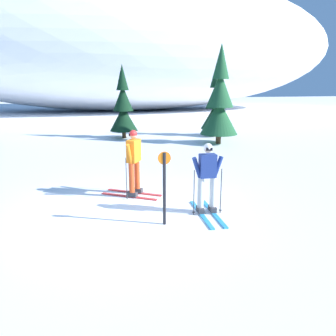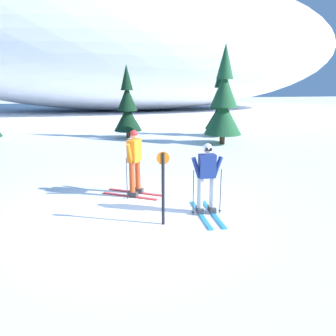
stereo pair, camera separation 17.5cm
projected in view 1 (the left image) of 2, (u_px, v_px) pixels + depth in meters
ground_plane at (129, 212)px, 8.01m from camera, size 120.00×120.00×0.00m
skier_orange_jacket at (134, 161)px, 8.95m from camera, size 1.64×1.26×1.83m
skier_navy_jacket at (207, 178)px, 7.74m from camera, size 0.76×1.74×1.70m
pine_tree_center at (123, 108)px, 18.35m from camera, size 1.55×1.55×4.02m
pine_tree_center_right at (220, 103)px, 16.51m from camera, size 1.89×1.89×4.90m
pine_tree_far_right at (216, 105)px, 19.07m from camera, size 1.63×1.63×4.21m
snow_ridge_background at (124, 44)px, 35.76m from camera, size 48.34×19.78×14.24m
trail_marker_post at (164, 184)px, 7.10m from camera, size 0.28×0.07×1.64m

